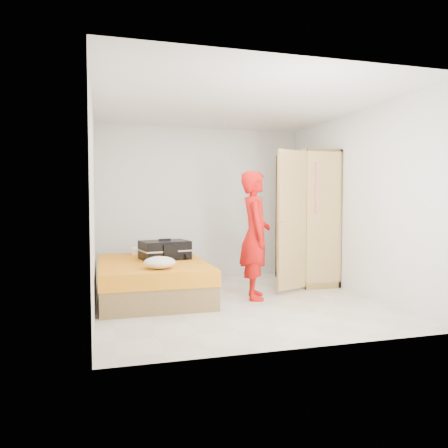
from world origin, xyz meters
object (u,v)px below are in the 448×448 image
object	(u,v)px
person	(255,235)
suitcase	(165,250)
bed	(152,279)
wardrobe	(305,221)
round_cushion	(160,263)

from	to	relation	value
person	suitcase	xyz separation A→B (m)	(-1.14, 0.62, -0.24)
person	bed	bearing A→B (deg)	85.71
bed	suitcase	world-z (taller)	suitcase
suitcase	bed	bearing A→B (deg)	-149.75
wardrobe	person	bearing A→B (deg)	-144.61
suitcase	round_cushion	bearing A→B (deg)	-113.59
suitcase	round_cushion	distance (m)	0.87
bed	wardrobe	world-z (taller)	wardrobe
person	round_cushion	bearing A→B (deg)	113.45
suitcase	round_cushion	world-z (taller)	suitcase
person	round_cushion	xyz separation A→B (m)	(-1.33, -0.23, -0.29)
wardrobe	suitcase	size ratio (longest dim) A/B	2.78
bed	person	distance (m)	1.54
person	suitcase	size ratio (longest dim) A/B	2.30
person	suitcase	distance (m)	1.32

